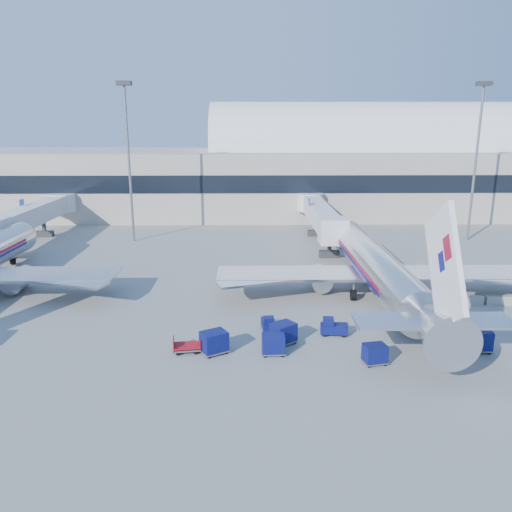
{
  "coord_description": "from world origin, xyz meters",
  "views": [
    {
      "loc": [
        -2.81,
        -42.69,
        16.67
      ],
      "look_at": [
        -2.13,
        6.0,
        3.88
      ],
      "focal_mm": 35.0,
      "sensor_mm": 36.0,
      "label": 1
    }
  ],
  "objects_px": {
    "barrier_mid": "(501,300)",
    "tug_left": "(268,323)",
    "airliner_main": "(379,269)",
    "cart_solo_near": "(375,354)",
    "tug_right": "(415,325)",
    "cart_solo_far": "(478,340)",
    "cart_train_b": "(273,344)",
    "mast_west": "(128,139)",
    "tug_lead": "(333,327)",
    "barrier_near": "(467,301)",
    "cart_train_a": "(283,333)",
    "cart_train_c": "(214,342)",
    "cart_open_red": "(187,347)",
    "jetbridge_near": "(319,213)",
    "mast_east": "(478,139)",
    "jetbridge_mid": "(36,214)"
  },
  "relations": [
    {
      "from": "cart_solo_near",
      "to": "jetbridge_near",
      "type": "bearing_deg",
      "value": 76.7
    },
    {
      "from": "tug_right",
      "to": "cart_solo_far",
      "type": "xyz_separation_m",
      "value": [
        3.62,
        -3.52,
        0.25
      ]
    },
    {
      "from": "barrier_near",
      "to": "cart_train_a",
      "type": "xyz_separation_m",
      "value": [
        -18.16,
        -8.42,
        0.45
      ]
    },
    {
      "from": "airliner_main",
      "to": "cart_solo_near",
      "type": "relative_size",
      "value": 19.87
    },
    {
      "from": "tug_left",
      "to": "cart_train_b",
      "type": "bearing_deg",
      "value": 178.14
    },
    {
      "from": "cart_train_a",
      "to": "cart_train_c",
      "type": "relative_size",
      "value": 0.99
    },
    {
      "from": "tug_right",
      "to": "tug_left",
      "type": "relative_size",
      "value": 1.11
    },
    {
      "from": "jetbridge_near",
      "to": "barrier_mid",
      "type": "height_order",
      "value": "jetbridge_near"
    },
    {
      "from": "airliner_main",
      "to": "jetbridge_mid",
      "type": "bearing_deg",
      "value": 149.36
    },
    {
      "from": "barrier_near",
      "to": "tug_lead",
      "type": "bearing_deg",
      "value": -154.16
    },
    {
      "from": "jetbridge_mid",
      "to": "mast_west",
      "type": "distance_m",
      "value": 18.06
    },
    {
      "from": "barrier_near",
      "to": "cart_solo_far",
      "type": "xyz_separation_m",
      "value": [
        -3.45,
        -9.93,
        0.46
      ]
    },
    {
      "from": "airliner_main",
      "to": "tug_left",
      "type": "xyz_separation_m",
      "value": [
        -11.27,
        -8.28,
        -2.33
      ]
    },
    {
      "from": "jetbridge_near",
      "to": "cart_solo_far",
      "type": "xyz_separation_m",
      "value": [
        6.96,
        -38.74,
        -3.01
      ]
    },
    {
      "from": "tug_lead",
      "to": "cart_solo_far",
      "type": "height_order",
      "value": "cart_solo_far"
    },
    {
      "from": "cart_train_c",
      "to": "cart_solo_near",
      "type": "distance_m",
      "value": 11.82
    },
    {
      "from": "jetbridge_near",
      "to": "mast_west",
      "type": "height_order",
      "value": "mast_west"
    },
    {
      "from": "airliner_main",
      "to": "barrier_mid",
      "type": "bearing_deg",
      "value": -12.5
    },
    {
      "from": "mast_east",
      "to": "barrier_near",
      "type": "bearing_deg",
      "value": -113.2
    },
    {
      "from": "mast_east",
      "to": "cart_open_red",
      "type": "bearing_deg",
      "value": -134.8
    },
    {
      "from": "barrier_near",
      "to": "tug_left",
      "type": "relative_size",
      "value": 1.44
    },
    {
      "from": "barrier_near",
      "to": "tug_lead",
      "type": "height_order",
      "value": "tug_lead"
    },
    {
      "from": "mast_west",
      "to": "mast_east",
      "type": "height_order",
      "value": "same"
    },
    {
      "from": "cart_train_a",
      "to": "cart_solo_near",
      "type": "height_order",
      "value": "cart_train_a"
    },
    {
      "from": "cart_train_a",
      "to": "mast_west",
      "type": "bearing_deg",
      "value": 82.08
    },
    {
      "from": "cart_solo_near",
      "to": "cart_train_a",
      "type": "bearing_deg",
      "value": 139.6
    },
    {
      "from": "barrier_mid",
      "to": "jetbridge_near",
      "type": "bearing_deg",
      "value": 115.44
    },
    {
      "from": "mast_east",
      "to": "cart_solo_far",
      "type": "height_order",
      "value": "mast_east"
    },
    {
      "from": "cart_train_b",
      "to": "cart_solo_near",
      "type": "height_order",
      "value": "cart_train_b"
    },
    {
      "from": "airliner_main",
      "to": "cart_train_b",
      "type": "relative_size",
      "value": 20.62
    },
    {
      "from": "cart_open_red",
      "to": "jetbridge_near",
      "type": "bearing_deg",
      "value": 61.35
    },
    {
      "from": "tug_right",
      "to": "tug_left",
      "type": "xyz_separation_m",
      "value": [
        -12.2,
        0.64,
        -0.06
      ]
    },
    {
      "from": "barrier_mid",
      "to": "cart_train_a",
      "type": "xyz_separation_m",
      "value": [
        -21.46,
        -8.42,
        0.45
      ]
    },
    {
      "from": "airliner_main",
      "to": "tug_lead",
      "type": "relative_size",
      "value": 16.22
    },
    {
      "from": "jetbridge_mid",
      "to": "cart_solo_near",
      "type": "bearing_deg",
      "value": -45.12
    },
    {
      "from": "barrier_mid",
      "to": "tug_left",
      "type": "height_order",
      "value": "tug_left"
    },
    {
      "from": "mast_east",
      "to": "cart_solo_far",
      "type": "bearing_deg",
      "value": -112.16
    },
    {
      "from": "mast_west",
      "to": "tug_lead",
      "type": "height_order",
      "value": "mast_west"
    },
    {
      "from": "tug_lead",
      "to": "cart_train_c",
      "type": "relative_size",
      "value": 0.94
    },
    {
      "from": "airliner_main",
      "to": "barrier_near",
      "type": "distance_m",
      "value": 8.74
    },
    {
      "from": "jetbridge_near",
      "to": "barrier_near",
      "type": "xyz_separation_m",
      "value": [
        10.4,
        -28.81,
        -3.48
      ]
    },
    {
      "from": "mast_west",
      "to": "barrier_mid",
      "type": "relative_size",
      "value": 7.53
    },
    {
      "from": "jetbridge_near",
      "to": "cart_solo_far",
      "type": "height_order",
      "value": "jetbridge_near"
    },
    {
      "from": "barrier_mid",
      "to": "cart_solo_near",
      "type": "relative_size",
      "value": 1.6
    },
    {
      "from": "cart_train_c",
      "to": "cart_open_red",
      "type": "xyz_separation_m",
      "value": [
        -2.07,
        0.28,
        -0.52
      ]
    },
    {
      "from": "barrier_near",
      "to": "barrier_mid",
      "type": "height_order",
      "value": "same"
    },
    {
      "from": "cart_train_b",
      "to": "cart_solo_near",
      "type": "distance_m",
      "value": 7.42
    },
    {
      "from": "airliner_main",
      "to": "mast_west",
      "type": "xyz_separation_m",
      "value": [
        -30.0,
        25.49,
        11.87
      ]
    },
    {
      "from": "cart_train_c",
      "to": "tug_lead",
      "type": "bearing_deg",
      "value": -10.96
    },
    {
      "from": "mast_east",
      "to": "cart_open_red",
      "type": "height_order",
      "value": "mast_east"
    }
  ]
}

